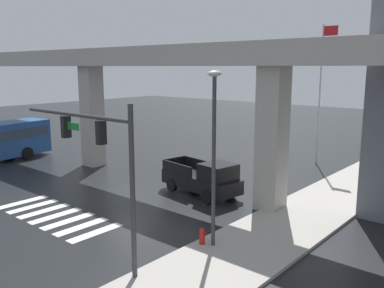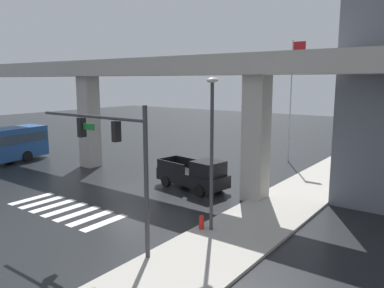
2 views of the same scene
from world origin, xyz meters
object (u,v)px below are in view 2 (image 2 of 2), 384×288
at_px(traffic_signal_mast, 115,148).
at_px(flagpole, 292,93).
at_px(pickup_truck, 195,175).
at_px(fire_hydrant, 201,223).
at_px(street_lamp_near_corner, 212,137).

height_order(traffic_signal_mast, flagpole, flagpole).
height_order(pickup_truck, fire_hydrant, pickup_truck).
bearing_deg(traffic_signal_mast, fire_hydrant, 64.01).
distance_m(street_lamp_near_corner, flagpole, 17.75).
height_order(fire_hydrant, flagpole, flagpole).
height_order(street_lamp_near_corner, fire_hydrant, street_lamp_near_corner).
bearing_deg(pickup_truck, street_lamp_near_corner, -48.06).
bearing_deg(street_lamp_near_corner, traffic_signal_mast, -119.40).
xyz_separation_m(traffic_signal_mast, street_lamp_near_corner, (2.17, 3.86, 0.17)).
relative_size(pickup_truck, fire_hydrant, 6.27).
relative_size(pickup_truck, traffic_signal_mast, 0.82).
relative_size(traffic_signal_mast, fire_hydrant, 7.64).
bearing_deg(fire_hydrant, street_lamp_near_corner, 28.72).
xyz_separation_m(traffic_signal_mast, fire_hydrant, (1.77, 3.64, -3.95)).
xyz_separation_m(fire_hydrant, flagpole, (-2.87, 17.60, 5.60)).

